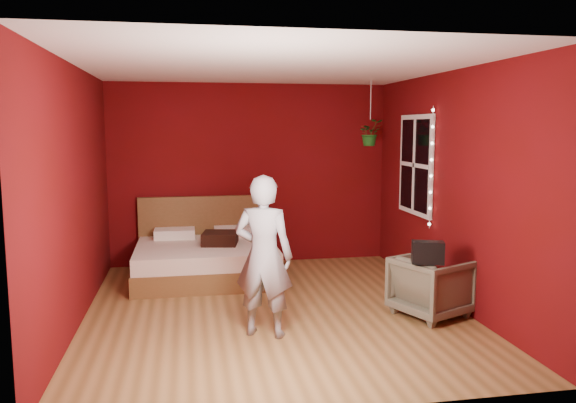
% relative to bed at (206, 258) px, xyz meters
% --- Properties ---
extents(floor, '(4.50, 4.50, 0.00)m').
position_rel_bed_xyz_m(floor, '(0.68, -1.51, -0.26)').
color(floor, olive).
rests_on(floor, ground).
extents(room_walls, '(4.04, 4.54, 2.62)m').
position_rel_bed_xyz_m(room_walls, '(0.68, -1.51, 1.42)').
color(room_walls, '#5A090E').
rests_on(room_walls, ground).
extents(window, '(0.05, 0.97, 1.27)m').
position_rel_bed_xyz_m(window, '(2.64, -0.61, 1.24)').
color(window, white).
rests_on(window, room_walls).
extents(fairy_lights, '(0.04, 0.04, 1.45)m').
position_rel_bed_xyz_m(fairy_lights, '(2.62, -1.14, 1.24)').
color(fairy_lights, silver).
rests_on(fairy_lights, room_walls).
extents(bed, '(1.82, 1.55, 1.00)m').
position_rel_bed_xyz_m(bed, '(0.00, 0.00, 0.00)').
color(bed, brown).
rests_on(bed, ground).
extents(person, '(0.66, 0.56, 1.54)m').
position_rel_bed_xyz_m(person, '(0.47, -2.22, 0.51)').
color(person, gray).
rests_on(person, ground).
extents(armchair, '(0.91, 0.90, 0.63)m').
position_rel_bed_xyz_m(armchair, '(2.28, -1.98, 0.06)').
color(armchair, '#65644F').
rests_on(armchair, ground).
extents(handbag, '(0.34, 0.24, 0.22)m').
position_rel_bed_xyz_m(handbag, '(2.11, -2.23, 0.48)').
color(handbag, black).
rests_on(handbag, armchair).
extents(throw_pillow, '(0.52, 0.52, 0.16)m').
position_rel_bed_xyz_m(throw_pillow, '(0.18, -0.08, 0.27)').
color(throw_pillow, black).
rests_on(throw_pillow, bed).
extents(hanging_plant, '(0.35, 0.31, 0.88)m').
position_rel_bed_xyz_m(hanging_plant, '(2.24, 0.01, 1.64)').
color(hanging_plant, silver).
rests_on(hanging_plant, room_walls).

